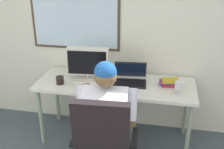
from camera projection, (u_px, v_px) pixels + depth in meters
The scene contains 9 objects.
wall_rear at pixel (121, 19), 3.21m from camera, with size 5.51×0.08×2.72m.
desk at pixel (115, 88), 3.15m from camera, with size 1.76×0.63×0.73m.
office_chair at pixel (103, 143), 2.37m from camera, with size 0.59×0.55×1.05m.
person_seated at pixel (108, 118), 2.58m from camera, with size 0.55×0.84×1.27m.
crt_monitor at pixel (88, 62), 3.13m from camera, with size 0.48×0.24×0.38m.
laptop at pixel (130, 77), 3.14m from camera, with size 0.39×0.34×0.22m.
wine_glass at pixel (178, 86), 2.83m from camera, with size 0.07×0.07×0.14m.
book_stack at pixel (169, 82), 3.04m from camera, with size 0.21×0.15×0.09m.
coffee_mug at pixel (60, 80), 3.09m from camera, with size 0.09×0.09×0.09m.
Camera 1 is at (0.49, -0.76, 2.07)m, focal length 44.89 mm.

